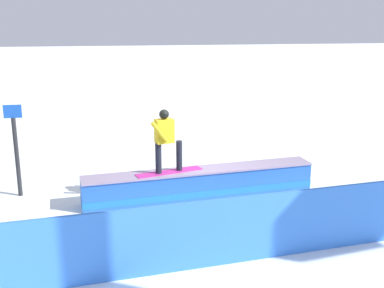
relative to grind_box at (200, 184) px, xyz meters
name	(u,v)px	position (x,y,z in m)	size (l,w,h in m)	color
ground_plane	(200,196)	(0.00, 0.00, -0.30)	(120.00, 120.00, 0.00)	white
grind_box	(200,184)	(0.00, 0.00, 0.00)	(5.53, 1.28, 0.67)	blue
snowboarder	(166,139)	(0.81, 0.11, 1.16)	(1.59, 0.71, 1.47)	#C4278F
safety_fence	(234,231)	(0.00, 3.19, 0.30)	(10.45, 0.06, 1.20)	#367BEF
trail_marker	(16,148)	(4.21, -0.76, 0.86)	(0.40, 0.10, 2.18)	#262628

